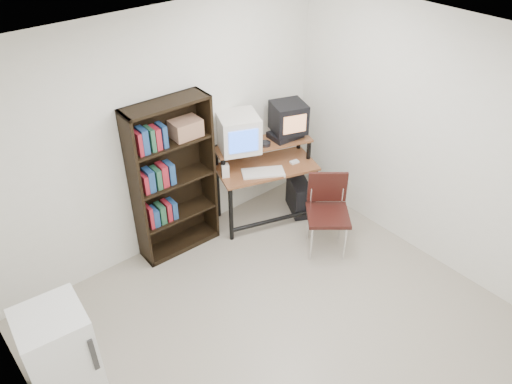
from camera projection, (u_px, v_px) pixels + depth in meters
floor at (292, 345)px, 4.55m from camera, size 4.00×4.00×0.01m
ceiling at (310, 71)px, 3.06m from camera, size 4.00×4.00×0.01m
back_wall at (163, 138)px, 5.07m from camera, size 4.00×0.01×2.60m
left_wall at (39, 383)px, 2.75m from camera, size 0.01×4.00×2.60m
right_wall at (447, 150)px, 4.86m from camera, size 0.01×4.00×2.60m
computer_desk at (266, 169)px, 5.74m from camera, size 1.24×0.89×0.98m
crt_monitor at (238, 132)px, 5.44m from camera, size 0.56×0.56×0.40m
vcr at (285, 135)px, 5.72m from camera, size 0.38×0.29×0.08m
crt_tv at (289, 117)px, 5.62m from camera, size 0.46×0.45×0.34m
cd_spindle at (265, 144)px, 5.58m from camera, size 0.15×0.15×0.05m
keyboard at (263, 173)px, 5.56m from camera, size 0.51×0.42×0.03m
mousepad at (294, 164)px, 5.74m from camera, size 0.28×0.26×0.01m
mouse at (294, 162)px, 5.74m from camera, size 0.11×0.08×0.03m
desk_speaker at (225, 171)px, 5.47m from camera, size 0.11×0.10×0.17m
pc_tower at (299, 196)px, 6.11m from camera, size 0.38×0.49×0.42m
school_chair at (328, 206)px, 5.38m from camera, size 0.63×0.63×0.89m
bookshelf at (172, 177)px, 5.19m from camera, size 0.89×0.32×1.76m
mini_fridge at (60, 353)px, 3.96m from camera, size 0.55×0.56×0.86m
wall_outlet at (347, 185)px, 6.15m from camera, size 0.02×0.08×0.12m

